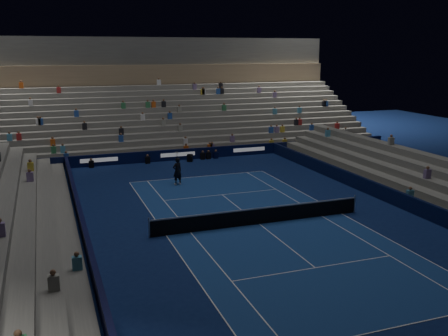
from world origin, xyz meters
TOP-DOWN VIEW (x-y plane):
  - ground at (0.00, 0.00)m, footprint 90.00×90.00m
  - court_surface at (0.00, 0.00)m, footprint 10.97×23.77m
  - sponsor_barrier_far at (0.00, 18.50)m, footprint 44.00×0.25m
  - sponsor_barrier_east at (9.70, 0.00)m, footprint 0.25×37.00m
  - sponsor_barrier_west at (-9.70, 0.00)m, footprint 0.25×37.00m
  - grandstand_main at (0.00, 27.90)m, footprint 44.00×15.20m
  - grandstand_east at (13.17, 0.00)m, footprint 5.00×37.00m
  - grandstand_west at (-13.17, 0.00)m, footprint 5.00×37.00m
  - tennis_net at (0.00, 0.00)m, footprint 12.90×0.10m
  - tennis_player at (-2.19, 10.14)m, footprint 0.88×0.73m
  - broadcast_camera at (0.90, 17.58)m, footprint 0.67×1.02m

SIDE VIEW (x-z plane):
  - ground at x=0.00m, z-range 0.00..0.00m
  - court_surface at x=0.00m, z-range 0.00..0.01m
  - broadcast_camera at x=0.90m, z-range 0.01..0.64m
  - sponsor_barrier_far at x=0.00m, z-range 0.00..1.00m
  - sponsor_barrier_east at x=9.70m, z-range 0.00..1.00m
  - sponsor_barrier_west at x=-9.70m, z-range 0.00..1.00m
  - tennis_net at x=0.00m, z-range -0.05..1.05m
  - grandstand_east at x=13.17m, z-range -0.33..2.17m
  - grandstand_west at x=-13.17m, z-range -0.33..2.17m
  - tennis_player at x=-2.19m, z-range 0.00..2.07m
  - grandstand_main at x=0.00m, z-range -2.22..8.98m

